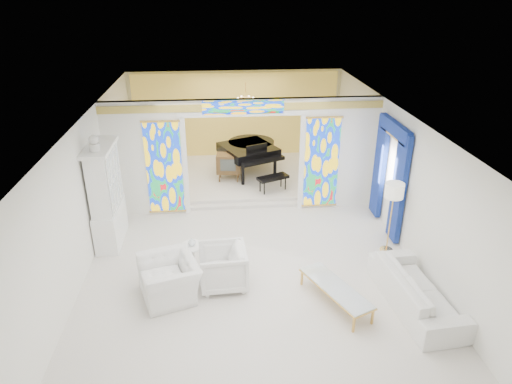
{
  "coord_description": "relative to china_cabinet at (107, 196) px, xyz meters",
  "views": [
    {
      "loc": [
        -0.67,
        -9.04,
        5.58
      ],
      "look_at": [
        0.16,
        0.2,
        1.31
      ],
      "focal_mm": 32.0,
      "sensor_mm": 36.0,
      "label": 1
    }
  ],
  "objects": [
    {
      "name": "floor",
      "position": [
        3.22,
        -0.6,
        -1.17
      ],
      "size": [
        12.0,
        12.0,
        0.0
      ],
      "primitive_type": "plane",
      "color": "silver",
      "rests_on": "ground"
    },
    {
      "name": "ceiling",
      "position": [
        3.22,
        -0.6,
        1.83
      ],
      "size": [
        7.0,
        12.0,
        0.02
      ],
      "primitive_type": "cube",
      "color": "white",
      "rests_on": "wall_back"
    },
    {
      "name": "wall_back",
      "position": [
        3.22,
        5.4,
        0.33
      ],
      "size": [
        7.0,
        0.02,
        3.0
      ],
      "primitive_type": "cube",
      "color": "white",
      "rests_on": "floor"
    },
    {
      "name": "wall_left",
      "position": [
        -0.28,
        -0.6,
        0.33
      ],
      "size": [
        0.02,
        12.0,
        3.0
      ],
      "primitive_type": "cube",
      "color": "white",
      "rests_on": "floor"
    },
    {
      "name": "wall_right",
      "position": [
        6.72,
        -0.6,
        0.33
      ],
      "size": [
        0.02,
        12.0,
        3.0
      ],
      "primitive_type": "cube",
      "color": "white",
      "rests_on": "floor"
    },
    {
      "name": "partition_wall",
      "position": [
        3.22,
        1.4,
        0.48
      ],
      "size": [
        7.0,
        0.22,
        3.0
      ],
      "color": "white",
      "rests_on": "floor"
    },
    {
      "name": "stained_glass_left",
      "position": [
        1.19,
        1.29,
        0.13
      ],
      "size": [
        0.9,
        0.04,
        2.4
      ],
      "primitive_type": "cube",
      "color": "gold",
      "rests_on": "partition_wall"
    },
    {
      "name": "stained_glass_right",
      "position": [
        5.25,
        1.29,
        0.13
      ],
      "size": [
        0.9,
        0.04,
        2.4
      ],
      "primitive_type": "cube",
      "color": "gold",
      "rests_on": "partition_wall"
    },
    {
      "name": "stained_glass_transom",
      "position": [
        3.22,
        1.29,
        1.65
      ],
      "size": [
        2.0,
        0.04,
        0.34
      ],
      "primitive_type": "cube",
      "color": "gold",
      "rests_on": "partition_wall"
    },
    {
      "name": "alcove_platform",
      "position": [
        3.22,
        3.5,
        -1.08
      ],
      "size": [
        6.8,
        3.8,
        0.18
      ],
      "primitive_type": "cube",
      "color": "silver",
      "rests_on": "floor"
    },
    {
      "name": "gold_curtain_back",
      "position": [
        3.22,
        5.28,
        0.33
      ],
      "size": [
        6.7,
        0.1,
        2.9
      ],
      "primitive_type": "cube",
      "color": "gold",
      "rests_on": "wall_back"
    },
    {
      "name": "chandelier",
      "position": [
        3.42,
        3.4,
        1.38
      ],
      "size": [
        0.48,
        0.48,
        0.3
      ],
      "primitive_type": "cylinder",
      "color": "gold",
      "rests_on": "ceiling"
    },
    {
      "name": "blue_drapes",
      "position": [
        6.62,
        0.1,
        0.41
      ],
      "size": [
        0.14,
        1.85,
        2.65
      ],
      "color": "navy",
      "rests_on": "wall_right"
    },
    {
      "name": "china_cabinet",
      "position": [
        0.0,
        0.0,
        0.0
      ],
      "size": [
        0.56,
        1.46,
        2.72
      ],
      "color": "white",
      "rests_on": "floor"
    },
    {
      "name": "armchair_left",
      "position": [
        1.53,
        -2.22,
        -0.79
      ],
      "size": [
        1.35,
        1.45,
        0.77
      ],
      "primitive_type": "imported",
      "rotation": [
        0.0,
        0.0,
        -1.25
      ],
      "color": "white",
      "rests_on": "floor"
    },
    {
      "name": "armchair_right",
      "position": [
        2.56,
        -1.99,
        -0.74
      ],
      "size": [
        0.99,
        0.96,
        0.85
      ],
      "primitive_type": "imported",
      "rotation": [
        0.0,
        0.0,
        -1.52
      ],
      "color": "white",
      "rests_on": "floor"
    },
    {
      "name": "sofa",
      "position": [
        6.17,
        -2.95,
        -0.82
      ],
      "size": [
        1.12,
        2.45,
        0.7
      ],
      "primitive_type": "imported",
      "rotation": [
        0.0,
        0.0,
        1.65
      ],
      "color": "white",
      "rests_on": "floor"
    },
    {
      "name": "side_table",
      "position": [
        1.95,
        -1.4,
        -0.77
      ],
      "size": [
        0.65,
        0.65,
        0.61
      ],
      "rotation": [
        0.0,
        0.0,
        -0.43
      ],
      "color": "white",
      "rests_on": "floor"
    },
    {
      "name": "vase",
      "position": [
        1.95,
        -1.4,
        -0.47
      ],
      "size": [
        0.2,
        0.2,
        0.17
      ],
      "primitive_type": "imported",
      "rotation": [
        0.0,
        0.0,
        -0.3
      ],
      "color": "white",
      "rests_on": "side_table"
    },
    {
      "name": "coffee_table",
      "position": [
        4.67,
        -2.76,
        -0.82
      ],
      "size": [
        1.17,
        1.76,
        0.38
      ],
      "rotation": [
        0.0,
        0.0,
        0.42
      ],
      "color": "silver",
      "rests_on": "floor"
    },
    {
      "name": "floor_lamp",
      "position": [
        6.32,
        -1.0,
        0.25
      ],
      "size": [
        0.51,
        0.51,
        1.67
      ],
      "rotation": [
        0.0,
        0.0,
        0.29
      ],
      "color": "gold",
      "rests_on": "floor"
    },
    {
      "name": "grand_piano",
      "position": [
        3.57,
        3.63,
        -0.25
      ],
      "size": [
        2.05,
        3.09,
        1.1
      ],
      "rotation": [
        0.0,
        0.0,
        0.41
      ],
      "color": "black",
      "rests_on": "alcove_platform"
    },
    {
      "name": "tv_console",
      "position": [
        2.87,
        3.01,
        -0.46
      ],
      "size": [
        0.75,
        0.55,
        0.81
      ],
      "rotation": [
        0.0,
        0.0,
        -0.11
      ],
      "color": "brown",
      "rests_on": "alcove_platform"
    }
  ]
}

